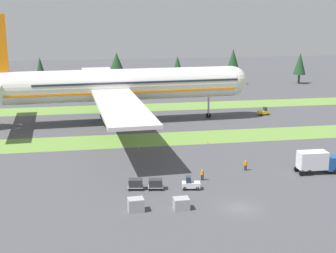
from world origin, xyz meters
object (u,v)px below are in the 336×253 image
object	(u,v)px
ground_crew_marshaller	(246,165)
taxiway_marker_1	(208,142)
uld_container_0	(136,205)
uld_container_1	(181,204)
airliner	(115,85)
cargo_dolly_lead	(156,183)
catering_truck	(318,161)
cargo_dolly_second	(136,183)
pushback_tractor	(264,112)
taxiway_marker_0	(139,148)
baggage_tug	(190,184)
ground_crew_loader	(202,174)

from	to	relation	value
ground_crew_marshaller	taxiway_marker_1	distance (m)	16.74
uld_container_0	uld_container_1	distance (m)	5.90
airliner	cargo_dolly_lead	xyz separation A→B (m)	(2.72, -43.25, -7.85)
catering_truck	ground_crew_marshaller	distance (m)	11.28
cargo_dolly_lead	uld_container_0	bearing A→B (deg)	-17.49
cargo_dolly_second	taxiway_marker_1	size ratio (longest dim) A/B	5.15
pushback_tractor	taxiway_marker_0	size ratio (longest dim) A/B	5.89
baggage_tug	taxiway_marker_1	xyz separation A→B (m)	(8.60, 23.23, -0.58)
ground_crew_loader	taxiway_marker_1	size ratio (longest dim) A/B	3.70
catering_truck	taxiway_marker_0	size ratio (longest dim) A/B	15.53
ground_crew_loader	taxiway_marker_0	xyz separation A→B (m)	(-7.58, 18.26, -0.72)
ground_crew_loader	taxiway_marker_1	distance (m)	20.76
cargo_dolly_lead	taxiway_marker_1	bearing A→B (deg)	158.30
pushback_tractor	ground_crew_marshaller	distance (m)	43.32
ground_crew_loader	taxiway_marker_0	distance (m)	19.78
cargo_dolly_lead	taxiway_marker_1	world-z (taller)	cargo_dolly_lead
catering_truck	taxiway_marker_1	xyz separation A→B (m)	(-12.75, 19.79, -1.72)
cargo_dolly_lead	taxiway_marker_1	xyz separation A→B (m)	(13.56, 22.40, -0.68)
ground_crew_loader	cargo_dolly_second	bearing A→B (deg)	-144.67
baggage_tug	cargo_dolly_second	bearing A→B (deg)	-90.00
baggage_tug	uld_container_0	size ratio (longest dim) A/B	1.39
ground_crew_marshaller	uld_container_0	world-z (taller)	ground_crew_marshaller
taxiway_marker_1	uld_container_1	bearing A→B (deg)	-110.69
uld_container_0	uld_container_1	xyz separation A→B (m)	(5.88, -0.40, -0.10)
taxiway_marker_0	airliner	bearing A→B (deg)	96.87
baggage_tug	pushback_tractor	xyz separation A→B (m)	(28.75, 45.94, 0.00)
airliner	uld_container_0	xyz separation A→B (m)	(-0.92, -50.41, -7.91)
ground_crew_marshaller	taxiway_marker_0	size ratio (longest dim) A/B	3.85
pushback_tractor	uld_container_0	size ratio (longest dim) A/B	1.33
baggage_tug	pushback_tractor	size ratio (longest dim) A/B	1.04
cargo_dolly_second	pushback_tractor	bearing A→B (deg)	150.16
baggage_tug	cargo_dolly_lead	distance (m)	5.03
baggage_tug	taxiway_marker_0	size ratio (longest dim) A/B	6.15
uld_container_1	taxiway_marker_0	bearing A→B (deg)	94.56
pushback_tractor	uld_container_1	bearing A→B (deg)	146.21
airliner	cargo_dolly_second	bearing A→B (deg)	-3.12
cargo_dolly_lead	pushback_tractor	bearing A→B (deg)	152.72
airliner	uld_container_0	bearing A→B (deg)	-3.99
taxiway_marker_1	baggage_tug	bearing A→B (deg)	-110.32
cargo_dolly_second	taxiway_marker_1	world-z (taller)	cargo_dolly_second
taxiway_marker_0	taxiway_marker_1	distance (m)	13.67
baggage_tug	taxiway_marker_1	bearing A→B (deg)	169.16
ground_crew_marshaller	uld_container_1	xyz separation A→B (m)	(-13.29, -13.35, -0.19)
ground_crew_loader	uld_container_0	xyz separation A→B (m)	(-11.20, -9.71, -0.08)
airliner	cargo_dolly_second	world-z (taller)	airliner
airliner	baggage_tug	world-z (taller)	airliner
cargo_dolly_lead	uld_container_0	world-z (taller)	uld_container_0
taxiway_marker_1	airliner	bearing A→B (deg)	127.99
baggage_tug	taxiway_marker_0	distance (m)	22.21
ground_crew_marshaller	taxiway_marker_1	world-z (taller)	ground_crew_marshaller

